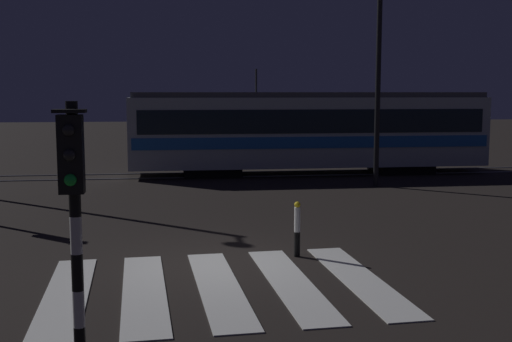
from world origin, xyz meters
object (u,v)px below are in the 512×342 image
at_px(traffic_light_kerb_mid_left, 73,194).
at_px(tram, 309,130).
at_px(street_lamp_trackside_right, 381,49).
at_px(bollard_island_edge, 297,229).

bearing_deg(traffic_light_kerb_mid_left, tram, 69.18).
xyz_separation_m(traffic_light_kerb_mid_left, street_lamp_trackside_right, (8.20, 13.44, 2.62)).
bearing_deg(bollard_island_edge, traffic_light_kerb_mid_left, -127.64).
distance_m(street_lamp_trackside_right, tram, 5.18).
height_order(tram, bollard_island_edge, tram).
bearing_deg(street_lamp_trackside_right, traffic_light_kerb_mid_left, -121.39).
bearing_deg(street_lamp_trackside_right, bollard_island_edge, -117.69).
distance_m(traffic_light_kerb_mid_left, tram, 18.61).
bearing_deg(traffic_light_kerb_mid_left, bollard_island_edge, 52.36).
relative_size(tram, bollard_island_edge, 12.84).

